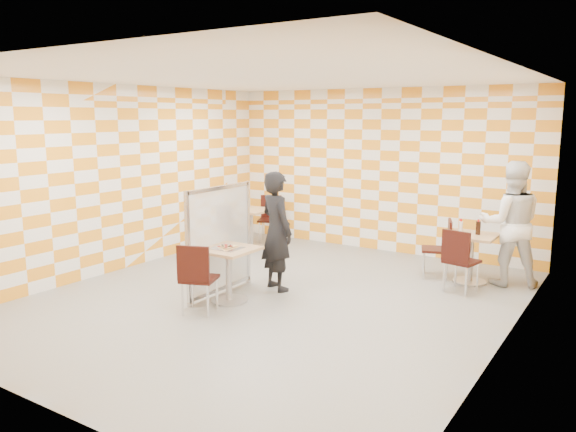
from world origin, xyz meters
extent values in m
plane|color=gray|center=(0.00, 0.00, 0.00)|extent=(7.00, 7.00, 0.00)
plane|color=white|center=(0.00, 0.00, 3.00)|extent=(7.00, 7.00, 0.00)
plane|color=white|center=(0.00, 3.50, 1.50)|extent=(6.00, 0.00, 6.00)
plane|color=white|center=(-3.00, 0.00, 1.50)|extent=(0.00, 7.00, 7.00)
plane|color=white|center=(3.00, 0.00, 1.50)|extent=(0.00, 7.00, 7.00)
cube|color=tan|center=(-0.46, -0.41, 0.73)|extent=(0.70, 0.70, 0.04)
cylinder|color=#A5A5AA|center=(-0.46, -0.41, 0.37)|extent=(0.08, 0.08, 0.70)
cylinder|color=#A5A5AA|center=(-0.46, -0.41, 0.01)|extent=(0.50, 0.50, 0.03)
cube|color=tan|center=(2.06, 2.27, 0.73)|extent=(0.70, 0.70, 0.04)
cylinder|color=#A5A5AA|center=(2.06, 2.27, 0.37)|extent=(0.08, 0.08, 0.70)
cylinder|color=#A5A5AA|center=(2.06, 2.27, 0.01)|extent=(0.50, 0.50, 0.03)
cube|color=tan|center=(-2.11, 2.33, 0.73)|extent=(0.70, 0.70, 0.04)
cylinder|color=#A5A5AA|center=(-2.11, 2.33, 0.37)|extent=(0.08, 0.08, 0.70)
cylinder|color=#A5A5AA|center=(-2.11, 2.33, 0.01)|extent=(0.50, 0.50, 0.03)
cube|color=black|center=(-0.50, -0.95, 0.45)|extent=(0.54, 0.54, 0.04)
cube|color=black|center=(-0.43, -1.14, 0.70)|extent=(0.41, 0.18, 0.45)
cylinder|color=silver|center=(-0.40, -0.74, 0.21)|extent=(0.03, 0.03, 0.43)
cylinder|color=silver|center=(-0.72, -0.86, 0.21)|extent=(0.03, 0.03, 0.43)
cylinder|color=silver|center=(-0.28, -1.05, 0.21)|extent=(0.03, 0.03, 0.43)
cylinder|color=silver|center=(-0.60, -1.17, 0.21)|extent=(0.03, 0.03, 0.43)
cube|color=black|center=(2.07, 1.74, 0.45)|extent=(0.50, 0.50, 0.04)
cube|color=black|center=(2.03, 1.54, 0.70)|extent=(0.42, 0.13, 0.45)
cylinder|color=silver|center=(2.27, 1.87, 0.21)|extent=(0.03, 0.03, 0.43)
cylinder|color=silver|center=(1.94, 1.94, 0.21)|extent=(0.03, 0.03, 0.43)
cylinder|color=silver|center=(2.20, 1.53, 0.21)|extent=(0.03, 0.03, 0.43)
cylinder|color=silver|center=(1.87, 1.61, 0.21)|extent=(0.03, 0.03, 0.43)
cube|color=black|center=(1.52, 2.24, 0.45)|extent=(0.54, 0.54, 0.04)
cube|color=black|center=(1.71, 2.31, 0.70)|extent=(0.18, 0.41, 0.45)
cylinder|color=silver|center=(1.30, 2.34, 0.21)|extent=(0.03, 0.03, 0.43)
cylinder|color=silver|center=(1.42, 2.02, 0.21)|extent=(0.03, 0.03, 0.43)
cylinder|color=silver|center=(1.62, 2.46, 0.21)|extent=(0.03, 0.03, 0.43)
cylinder|color=silver|center=(1.74, 2.14, 0.21)|extent=(0.03, 0.03, 0.43)
cube|color=black|center=(-2.09, 1.75, 0.45)|extent=(0.51, 0.51, 0.04)
cube|color=black|center=(-2.14, 1.56, 0.70)|extent=(0.42, 0.14, 0.45)
cylinder|color=silver|center=(-1.88, 1.88, 0.21)|extent=(0.03, 0.03, 0.43)
cylinder|color=silver|center=(-2.21, 1.96, 0.21)|extent=(0.03, 0.03, 0.43)
cylinder|color=silver|center=(-1.97, 1.55, 0.21)|extent=(0.03, 0.03, 0.43)
cylinder|color=silver|center=(-2.30, 1.63, 0.21)|extent=(0.03, 0.03, 0.43)
cube|color=black|center=(-2.08, 2.90, 0.45)|extent=(0.55, 0.55, 0.04)
cube|color=black|center=(-2.16, 3.08, 0.70)|extent=(0.40, 0.21, 0.45)
cylinder|color=silver|center=(-2.17, 2.68, 0.21)|extent=(0.03, 0.03, 0.43)
cylinder|color=silver|center=(-1.86, 2.81, 0.21)|extent=(0.03, 0.03, 0.43)
cylinder|color=silver|center=(-2.31, 2.99, 0.21)|extent=(0.03, 0.03, 0.43)
cylinder|color=silver|center=(-1.99, 3.12, 0.21)|extent=(0.03, 0.03, 0.43)
cube|color=white|center=(-0.78, -0.21, 0.80)|extent=(0.02, 1.30, 1.40)
cube|color=#B2B2B7|center=(-0.78, -0.21, 1.52)|extent=(0.05, 1.30, 0.05)
cube|color=#B2B2B7|center=(-0.78, -0.21, 0.08)|extent=(0.05, 1.30, 0.05)
cube|color=#B2B2B7|center=(-0.78, -0.86, 0.80)|extent=(0.05, 0.05, 1.50)
cylinder|color=#B2B2B7|center=(-0.78, -0.86, 0.03)|extent=(0.08, 0.08, 0.05)
cube|color=#B2B2B7|center=(-0.78, 0.44, 0.80)|extent=(0.05, 0.05, 1.50)
cylinder|color=#B2B2B7|center=(-0.78, 0.44, 0.03)|extent=(0.08, 0.08, 0.05)
imported|color=black|center=(-0.23, 0.41, 0.86)|extent=(0.75, 0.64, 1.73)
imported|color=white|center=(2.55, 2.49, 0.93)|extent=(1.10, 0.99, 1.86)
cube|color=silver|center=(-0.46, -0.43, 0.75)|extent=(0.38, 0.34, 0.01)
cone|color=tan|center=(-0.46, -0.43, 0.77)|extent=(0.40, 0.40, 0.02)
cone|color=#F2D88C|center=(-0.46, -0.41, 0.78)|extent=(0.33, 0.33, 0.01)
cylinder|color=maroon|center=(-0.52, -0.53, 0.79)|extent=(0.04, 0.04, 0.01)
cylinder|color=maroon|center=(-0.41, -0.52, 0.79)|extent=(0.04, 0.04, 0.01)
cylinder|color=maroon|center=(-0.46, -0.45, 0.79)|extent=(0.04, 0.04, 0.01)
cylinder|color=maroon|center=(-0.51, -0.40, 0.79)|extent=(0.04, 0.04, 0.01)
cylinder|color=maroon|center=(-0.40, -0.42, 0.79)|extent=(0.04, 0.04, 0.01)
torus|color=black|center=(-0.41, -0.46, 0.79)|extent=(0.03, 0.03, 0.01)
torus|color=black|center=(-0.48, -0.49, 0.79)|extent=(0.03, 0.03, 0.01)
torus|color=black|center=(-0.44, -0.39, 0.79)|extent=(0.03, 0.03, 0.01)
torus|color=black|center=(-0.53, -0.45, 0.79)|extent=(0.03, 0.03, 0.01)
cylinder|color=white|center=(1.85, 2.38, 0.83)|extent=(0.06, 0.06, 0.16)
cylinder|color=red|center=(1.85, 2.38, 0.93)|extent=(0.04, 0.04, 0.04)
cylinder|color=black|center=(2.13, 2.30, 0.85)|extent=(0.07, 0.07, 0.20)
cylinder|color=red|center=(2.13, 2.30, 0.96)|extent=(0.03, 0.03, 0.03)
camera|label=1|loc=(4.19, -6.15, 2.50)|focal=35.00mm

